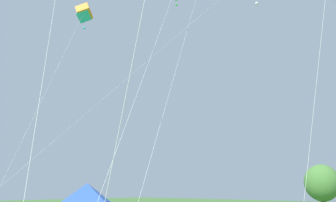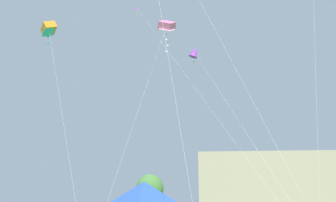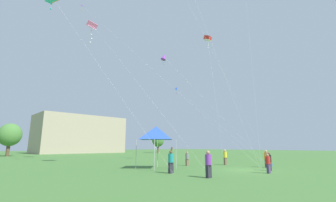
# 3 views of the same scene
# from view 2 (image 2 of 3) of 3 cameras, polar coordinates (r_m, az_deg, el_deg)

# --- Properties ---
(distant_building) EXTENTS (25.27, 13.23, 11.26)m
(distant_building) POSITION_cam_2_polar(r_m,az_deg,el_deg) (77.05, 14.43, -12.10)
(distant_building) COLOR tan
(distant_building) RESTS_ON ground
(tree_far_right) EXTENTS (4.50, 4.05, 6.78)m
(tree_far_right) POSITION_cam_2_polar(r_m,az_deg,el_deg) (62.82, -2.79, -13.24)
(tree_far_right) COLOR brown
(tree_far_right) RESTS_ON ground
(festival_tent) EXTENTS (2.98, 2.98, 3.94)m
(festival_tent) POSITION_cam_2_polar(r_m,az_deg,el_deg) (21.78, -3.70, -13.81)
(festival_tent) COLOR #B7B7BC
(festival_tent) RESTS_ON ground
(kite_purple_delta_2) EXTENTS (11.59, 19.67, 22.22)m
(kite_purple_delta_2) POSITION_cam_2_polar(r_m,az_deg,el_deg) (38.68, -4.22, 13.21)
(kite_purple_delta_2) COLOR silver
(kite_purple_delta_2) RESTS_ON ground
(kite_orange_box_4) EXTENTS (7.89, 10.44, 17.04)m
(kite_orange_box_4) POSITION_cam_2_polar(r_m,az_deg,el_deg) (32.55, -17.71, 10.43)
(kite_orange_box_4) COLOR silver
(kite_orange_box_4) RESTS_ON ground
(kite_purple_diamond_6) EXTENTS (5.71, 9.86, 13.01)m
(kite_purple_diamond_6) POSITION_cam_2_polar(r_m,az_deg,el_deg) (25.47, 4.08, 7.37)
(kite_purple_diamond_6) COLOR silver
(kite_purple_diamond_6) RESTS_ON ground
(kite_pink_box_7) EXTENTS (2.03, 23.96, 22.20)m
(kite_pink_box_7) POSITION_cam_2_polar(r_m,az_deg,el_deg) (41.68, -0.18, 11.31)
(kite_pink_box_7) COLOR silver
(kite_pink_box_7) RESTS_ON ground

